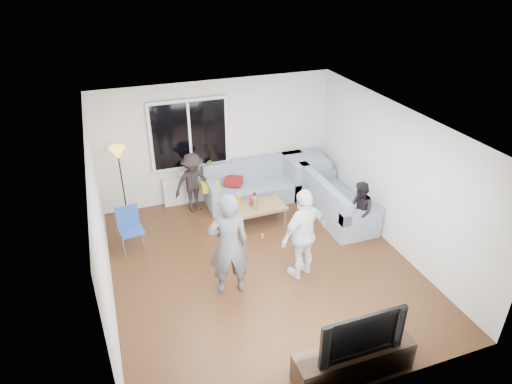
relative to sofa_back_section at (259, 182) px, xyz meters
name	(u,v)px	position (x,y,z in m)	size (l,w,h in m)	color
floor	(262,267)	(-0.76, -2.27, -0.45)	(5.00, 5.50, 0.04)	#56351C
ceiling	(263,124)	(-0.76, -2.27, 2.20)	(5.00, 5.50, 0.04)	white
wall_back	(217,140)	(-0.76, 0.50, 0.88)	(5.00, 0.04, 2.60)	silver
wall_front	(350,319)	(-0.76, -5.04, 0.88)	(5.00, 0.04, 2.60)	silver
wall_left	(99,231)	(-3.28, -2.27, 0.88)	(0.04, 5.50, 2.60)	silver
wall_right	(396,178)	(1.76, -2.27, 0.88)	(0.04, 5.50, 2.60)	silver
window_frame	(189,134)	(-1.36, 0.42, 1.12)	(1.62, 0.06, 1.47)	white
window_glass	(190,135)	(-1.36, 0.38, 1.12)	(1.50, 0.02, 1.35)	black
window_mullion	(190,135)	(-1.36, 0.37, 1.12)	(0.05, 0.03, 1.35)	white
radiator	(194,189)	(-1.36, 0.38, -0.11)	(1.30, 0.12, 0.62)	silver
potted_plant	(208,167)	(-1.03, 0.35, 0.37)	(0.19, 0.15, 0.34)	#2E6628
vase	(183,174)	(-1.57, 0.35, 0.28)	(0.16, 0.16, 0.17)	white
sofa_back_section	(259,182)	(0.00, 0.00, 0.00)	(2.30, 0.85, 0.85)	gray
sofa_right_section	(337,198)	(1.26, -1.19, 0.00)	(0.85, 2.00, 0.85)	gray
sofa_corner	(305,174)	(1.10, 0.00, 0.00)	(0.85, 0.85, 0.85)	gray
cushion_yellow	(211,187)	(-1.07, -0.02, 0.09)	(0.38, 0.32, 0.14)	gold
cushion_red	(234,181)	(-0.55, 0.06, 0.09)	(0.36, 0.30, 0.13)	maroon
coffee_table	(257,214)	(-0.36, -0.92, -0.22)	(1.10, 0.60, 0.40)	#966C48
pitcher	(253,201)	(-0.42, -0.84, 0.06)	(0.17, 0.17, 0.17)	maroon
side_chair	(131,231)	(-2.81, -1.05, 0.01)	(0.40, 0.40, 0.86)	#2448A0
floor_lamp	(123,184)	(-2.81, 0.16, 0.36)	(0.32, 0.32, 1.56)	gold
player_left	(229,245)	(-1.46, -2.67, 0.46)	(0.64, 0.42, 1.77)	#4C4C51
player_right	(304,234)	(-0.19, -2.68, 0.38)	(0.95, 0.39, 1.62)	silver
spectator_right	(359,211)	(1.26, -2.03, 0.15)	(0.56, 0.44, 1.15)	black
spectator_back	(193,182)	(-1.42, 0.03, 0.22)	(0.83, 0.48, 1.28)	black
tv_console	(353,361)	(-0.43, -4.77, -0.20)	(1.60, 0.40, 0.44)	#37241B
television	(358,330)	(-0.43, -4.77, 0.34)	(1.14, 0.15, 0.66)	black
bottle_b	(255,204)	(-0.46, -1.05, 0.11)	(0.08, 0.08, 0.26)	#46991B
bottle_a	(239,201)	(-0.70, -0.81, 0.09)	(0.07, 0.07, 0.22)	#C76F0B
bottle_c	(255,197)	(-0.35, -0.74, 0.07)	(0.07, 0.07, 0.19)	black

